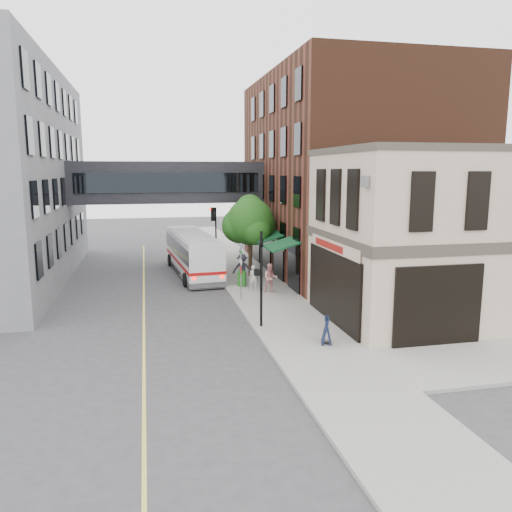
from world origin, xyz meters
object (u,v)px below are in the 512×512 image
pedestrian_b (271,278)px  newspaper_box (242,279)px  bus (193,252)px  pedestrian_a (254,278)px  pedestrian_c (242,269)px  sandwich_board (327,330)px

pedestrian_b → newspaper_box: (-1.38, 1.97, -0.39)m
bus → pedestrian_b: size_ratio=6.23×
pedestrian_a → newspaper_box: size_ratio=1.59×
newspaper_box → pedestrian_c: bearing=97.2°
bus → newspaper_box: 5.84m
bus → newspaper_box: bearing=-63.2°
bus → pedestrian_a: bus is taller
pedestrian_c → newspaper_box: 0.83m
bus → newspaper_box: (2.59, -5.14, -0.98)m
pedestrian_a → sandwich_board: (0.97, -10.02, -0.19)m
pedestrian_a → sandwich_board: size_ratio=1.32×
pedestrian_a → pedestrian_c: (-0.35, 1.83, 0.21)m
sandwich_board → pedestrian_c: bearing=115.1°
pedestrian_c → bus: bearing=139.6°
newspaper_box → pedestrian_b: bearing=-34.2°
sandwich_board → pedestrian_b: bearing=109.4°
bus → pedestrian_c: 5.29m
pedestrian_b → newspaper_box: 2.43m
bus → sandwich_board: bus is taller
sandwich_board → bus: bearing=122.8°
bus → pedestrian_b: 8.16m
pedestrian_b → newspaper_box: bearing=135.4°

